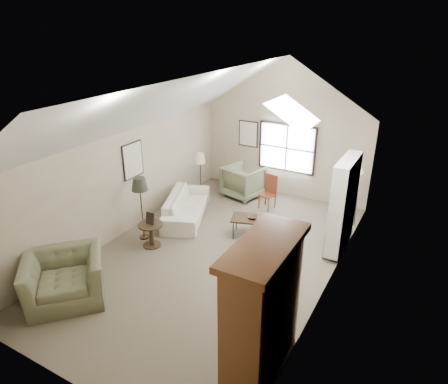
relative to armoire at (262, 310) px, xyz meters
The scene contains 18 objects.
room_shell 3.87m from the armoire, 132.25° to the left, with size 5.01×8.01×4.00m.
window 6.70m from the armoire, 108.11° to the left, with size 1.72×0.08×1.42m, color black.
skylight 4.02m from the armoire, 104.93° to the left, with size 0.80×1.20×0.52m, color white, non-canonical shape.
wall_art 5.98m from the armoire, 133.09° to the left, with size 1.97×3.71×0.88m.
armoire is the anchor object (origin of this frame).
tv_alcove 4.00m from the armoire, 87.71° to the left, with size 0.32×1.30×2.10m, color white.
media_console 4.08m from the armoire, 88.00° to the left, with size 0.34×1.18×0.60m, color #382316.
tv_panel 4.01m from the armoire, 88.00° to the left, with size 0.05×0.90×0.55m, color black.
sofa 5.30m from the armoire, 136.20° to the left, with size 2.29×0.90×0.67m, color #EFE9CE.
armchair_near 3.94m from the armoire, behind, with size 1.40×1.22×0.91m, color #70704E.
armchair_far 6.45m from the armoire, 118.74° to the left, with size 1.01×1.04×0.94m, color #6A704E.
coffee_table 4.07m from the armoire, 117.12° to the left, with size 0.99×0.55×0.51m, color #311E14.
bowl 4.02m from the armoire, 117.12° to the left, with size 0.24×0.24×0.06m, color #362416.
side_table 4.28m from the armoire, 151.16° to the left, with size 0.57×0.57×0.57m, color #3A2718.
side_chair 5.67m from the armoire, 112.35° to the left, with size 0.38×0.38×0.97m, color maroon.
tripod_lamp 5.21m from the armoire, 89.78° to the left, with size 0.56×0.56×1.92m, color silver, non-canonical shape.
dark_lamp 4.66m from the armoire, 151.38° to the left, with size 0.38×0.38×1.60m, color black, non-canonical shape.
tan_lamp 6.34m from the armoire, 130.22° to the left, with size 0.29×0.29×1.43m, color tan, non-canonical shape.
Camera 1 is at (3.90, -6.60, 4.92)m, focal length 32.00 mm.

